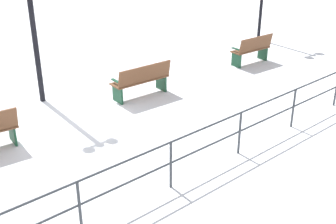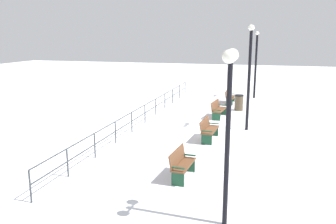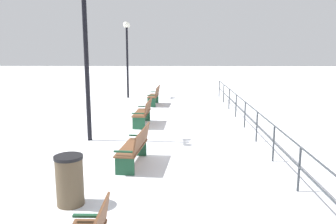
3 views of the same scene
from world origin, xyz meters
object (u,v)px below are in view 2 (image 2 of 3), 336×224
(lamppost_far, at_px, (256,57))
(bench_third, at_px, (218,109))
(bench_nearest, at_px, (181,164))
(lamppost_middle, at_px, (250,63))
(bench_fourth, at_px, (229,97))
(lamppost_near, at_px, (229,99))
(trash_bin, at_px, (239,103))
(bench_second, at_px, (208,129))

(lamppost_far, bearing_deg, bench_third, -103.69)
(bench_nearest, relative_size, lamppost_middle, 0.29)
(bench_third, relative_size, bench_fourth, 1.03)
(lamppost_near, bearing_deg, bench_third, 98.58)
(bench_nearest, bearing_deg, lamppost_near, -52.12)
(bench_third, xyz_separation_m, trash_bin, (0.99, 2.28, 0.00))
(bench_fourth, height_order, trash_bin, trash_bin)
(bench_nearest, height_order, bench_third, bench_nearest)
(bench_nearest, distance_m, lamppost_far, 16.50)
(bench_second, height_order, lamppost_middle, lamppost_middle)
(lamppost_far, distance_m, trash_bin, 5.56)
(bench_fourth, distance_m, lamppost_middle, 7.57)
(bench_third, bearing_deg, bench_nearest, -83.56)
(bench_fourth, bearing_deg, lamppost_middle, -77.09)
(bench_nearest, relative_size, lamppost_far, 0.31)
(lamppost_far, height_order, trash_bin, lamppost_far)
(bench_second, bearing_deg, lamppost_near, -74.48)
(bench_nearest, bearing_deg, bench_second, 91.85)
(bench_nearest, height_order, lamppost_near, lamppost_near)
(lamppost_near, bearing_deg, bench_fourth, 95.61)
(lamppost_near, distance_m, lamppost_far, 18.73)
(bench_fourth, bearing_deg, lamppost_far, 59.06)
(bench_fourth, distance_m, lamppost_far, 4.03)
(bench_nearest, bearing_deg, trash_bin, 88.89)
(bench_second, distance_m, bench_third, 4.53)
(bench_third, distance_m, lamppost_middle, 4.05)
(bench_second, bearing_deg, lamppost_middle, 57.86)
(bench_third, xyz_separation_m, lamppost_near, (1.74, -11.57, 2.68))
(bench_nearest, xyz_separation_m, trash_bin, (0.95, 11.34, -0.01))
(bench_nearest, relative_size, trash_bin, 1.52)
(lamppost_middle, xyz_separation_m, lamppost_far, (0.00, 9.48, -0.27))
(lamppost_far, bearing_deg, trash_bin, -98.74)
(bench_nearest, height_order, trash_bin, trash_bin)
(lamppost_middle, bearing_deg, lamppost_far, 90.00)
(bench_second, relative_size, bench_fourth, 1.00)
(lamppost_middle, relative_size, lamppost_far, 1.04)
(bench_fourth, bearing_deg, trash_bin, -69.74)
(bench_third, xyz_separation_m, bench_fourth, (0.16, 4.52, -0.03))
(bench_nearest, distance_m, lamppost_middle, 7.50)
(bench_third, height_order, bench_fourth, bench_third)
(bench_second, bearing_deg, trash_bin, 86.27)
(bench_third, relative_size, lamppost_middle, 0.34)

